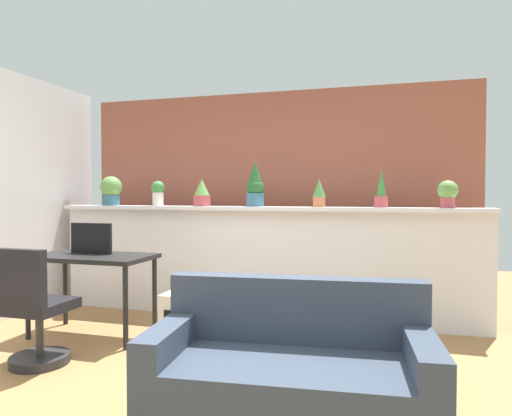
{
  "coord_description": "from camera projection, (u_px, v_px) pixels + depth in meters",
  "views": [
    {
      "loc": [
        1.34,
        -2.68,
        1.31
      ],
      "look_at": [
        0.28,
        0.95,
        1.2
      ],
      "focal_mm": 32.42,
      "sensor_mm": 36.0,
      "label": 1
    }
  ],
  "objects": [
    {
      "name": "side_cube_shelf",
      "position": [
        191.0,
        322.0,
        3.81
      ],
      "size": [
        0.4,
        0.41,
        0.5
      ],
      "color": "silver",
      "rests_on": "ground"
    },
    {
      "name": "tv_monitor",
      "position": [
        91.0,
        238.0,
        4.34
      ],
      "size": [
        0.42,
        0.04,
        0.29
      ],
      "primitive_type": "cube",
      "color": "black",
      "rests_on": "desk"
    },
    {
      "name": "potted_plant_1",
      "position": [
        158.0,
        192.0,
        5.17
      ],
      "size": [
        0.15,
        0.15,
        0.28
      ],
      "color": "silver",
      "rests_on": "plant_shelf"
    },
    {
      "name": "plant_shelf",
      "position": [
        257.0,
        208.0,
        4.83
      ],
      "size": [
        4.56,
        0.29,
        0.04
      ],
      "primitive_type": "cube",
      "color": "silver",
      "rests_on": "divider_wall"
    },
    {
      "name": "brick_wall_behind",
      "position": [
        272.0,
        199.0,
        5.44
      ],
      "size": [
        4.56,
        0.1,
        2.5
      ],
      "primitive_type": "cube",
      "color": "#9E5442",
      "rests_on": "ground"
    },
    {
      "name": "potted_plant_2",
      "position": [
        202.0,
        193.0,
        5.0
      ],
      "size": [
        0.18,
        0.18,
        0.29
      ],
      "color": "#B7474C",
      "rests_on": "plant_shelf"
    },
    {
      "name": "couch",
      "position": [
        291.0,
        376.0,
        2.6
      ],
      "size": [
        1.62,
        0.9,
        0.8
      ],
      "color": "#333D4C",
      "rests_on": "ground"
    },
    {
      "name": "potted_plant_4",
      "position": [
        319.0,
        193.0,
        4.66
      ],
      "size": [
        0.13,
        0.13,
        0.28
      ],
      "color": "#C66B42",
      "rests_on": "plant_shelf"
    },
    {
      "name": "desk",
      "position": [
        92.0,
        264.0,
        4.25
      ],
      "size": [
        1.1,
        0.6,
        0.75
      ],
      "color": "black",
      "rests_on": "ground"
    },
    {
      "name": "ground_plane",
      "position": [
        173.0,
        396.0,
        2.98
      ],
      "size": [
        12.0,
        12.0,
        0.0
      ],
      "primitive_type": "plane",
      "color": "#9E7042"
    },
    {
      "name": "potted_plant_3",
      "position": [
        255.0,
        185.0,
        4.86
      ],
      "size": [
        0.19,
        0.19,
        0.48
      ],
      "color": "#386B84",
      "rests_on": "plant_shelf"
    },
    {
      "name": "potted_plant_0",
      "position": [
        111.0,
        190.0,
        5.3
      ],
      "size": [
        0.25,
        0.25,
        0.33
      ],
      "color": "#386B84",
      "rests_on": "plant_shelf"
    },
    {
      "name": "divider_wall",
      "position": [
        258.0,
        264.0,
        4.89
      ],
      "size": [
        4.56,
        0.16,
        1.14
      ],
      "primitive_type": "cube",
      "color": "silver",
      "rests_on": "ground"
    },
    {
      "name": "office_chair",
      "position": [
        34.0,
        316.0,
        3.49
      ],
      "size": [
        0.45,
        0.45,
        0.91
      ],
      "color": "#262628",
      "rests_on": "ground"
    },
    {
      "name": "potted_plant_6",
      "position": [
        448.0,
        193.0,
        4.32
      ],
      "size": [
        0.19,
        0.19,
        0.26
      ],
      "color": "#B7474C",
      "rests_on": "plant_shelf"
    },
    {
      "name": "potted_plant_5",
      "position": [
        381.0,
        191.0,
        4.5
      ],
      "size": [
        0.13,
        0.13,
        0.38
      ],
      "color": "#B7474C",
      "rests_on": "plant_shelf"
    }
  ]
}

